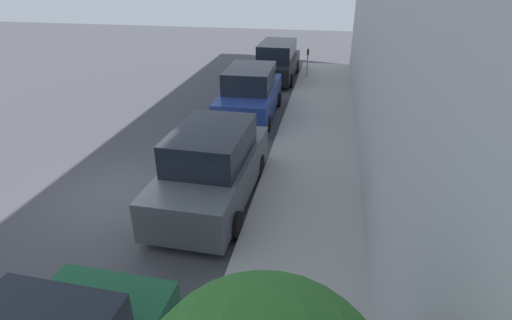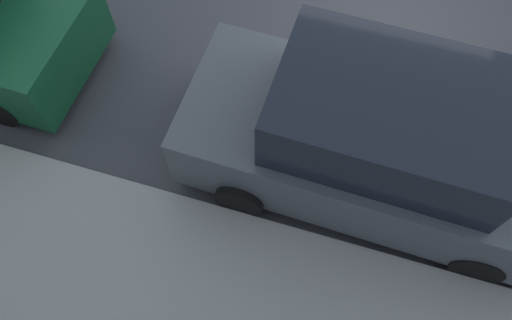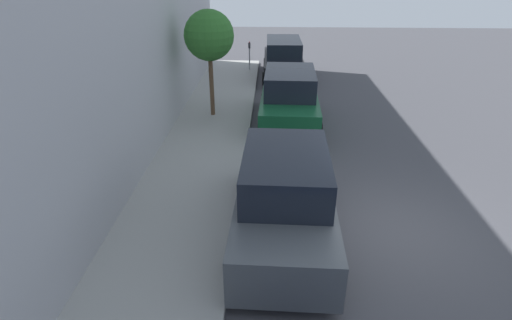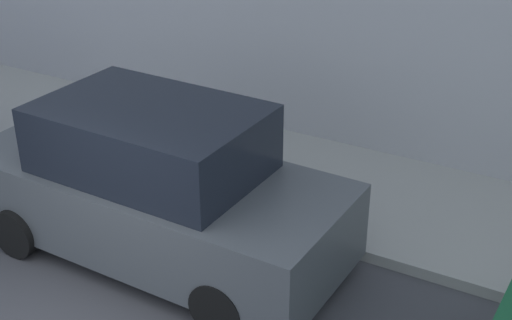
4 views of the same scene
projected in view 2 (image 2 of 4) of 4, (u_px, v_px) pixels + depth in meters
ground_plane at (381, 38)px, 7.92m from camera, size 60.00×60.00×0.00m
parked_suv_third at (379, 143)px, 6.01m from camera, size 2.08×4.85×1.98m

